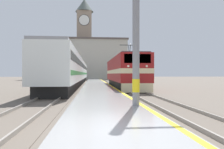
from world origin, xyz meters
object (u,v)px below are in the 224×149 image
object	(u,v)px
passenger_train	(75,71)
catenary_mast	(137,26)
clock_tower	(84,36)
locomotive_train	(124,72)

from	to	relation	value
passenger_train	catenary_mast	world-z (taller)	catenary_mast
catenary_mast	clock_tower	world-z (taller)	clock_tower
catenary_mast	locomotive_train	bearing A→B (deg)	83.70
locomotive_train	passenger_train	world-z (taller)	locomotive_train
locomotive_train	catenary_mast	world-z (taller)	catenary_mast
catenary_mast	clock_tower	distance (m)	66.46
passenger_train	locomotive_train	bearing A→B (deg)	-56.42
catenary_mast	clock_tower	size ratio (longest dim) A/B	0.27
locomotive_train	clock_tower	bearing A→B (deg)	97.54
passenger_train	clock_tower	distance (m)	40.64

